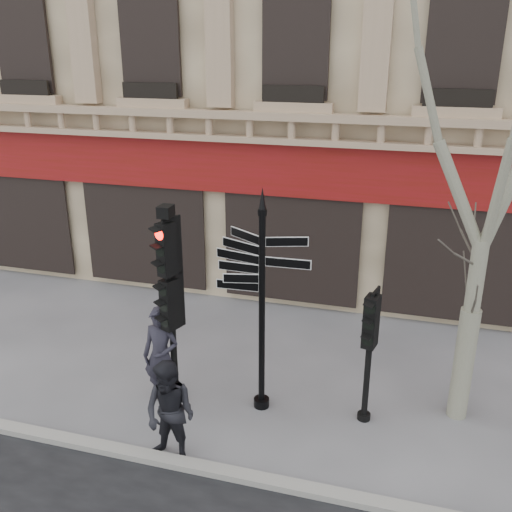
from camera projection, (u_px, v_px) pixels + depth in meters
The scene contains 8 objects.
ground at pixel (230, 419), 10.37m from camera, with size 80.00×80.00×0.00m, color #58585C.
kerb at pixel (203, 468), 9.09m from camera, with size 80.00×0.25×0.12m, color gray.
fingerpost at pixel (262, 266), 9.74m from camera, with size 1.99×1.99×4.22m.
traffic_signal_main at pixel (170, 283), 10.06m from camera, with size 0.51×0.44×3.86m.
traffic_signal_secondary at pixel (370, 335), 9.76m from camera, with size 0.47×0.38×2.48m.
plane_tree at pixel (505, 86), 8.44m from camera, with size 3.12×3.12×8.29m.
pedestrian_a at pixel (161, 356), 10.57m from camera, with size 0.71×0.47×1.95m, color #22202B.
pedestrian_b at pixel (170, 414), 9.02m from camera, with size 0.89×0.69×1.82m, color black.
Camera 1 is at (2.83, -8.20, 6.43)m, focal length 40.00 mm.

